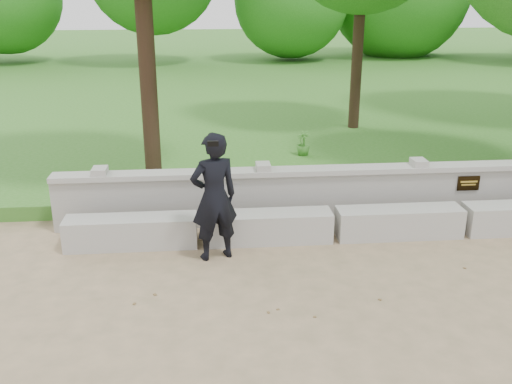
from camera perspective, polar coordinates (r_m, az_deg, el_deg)
lawn at (r=20.51m, az=5.87°, el=9.89°), size 40.00×22.00×0.25m
concrete_bench at (r=9.28m, az=19.95°, el=-2.65°), size 11.90×0.45×0.45m
parapet_wall at (r=9.79m, az=18.45°, el=0.18°), size 12.50×0.35×0.90m
man_main at (r=7.73m, az=-4.22°, el=-0.51°), size 0.76×0.70×1.80m
shrub_a at (r=9.62m, az=-3.57°, el=1.56°), size 0.41×0.35×0.66m
shrub_d at (r=12.04m, az=4.74°, el=4.89°), size 0.38×0.39×0.52m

